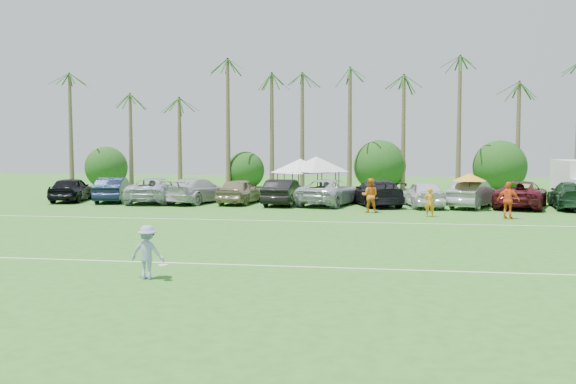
# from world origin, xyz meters

# --- Properties ---
(ground) EXTENTS (120.00, 120.00, 0.00)m
(ground) POSITION_xyz_m (0.00, 0.00, 0.00)
(ground) COLOR #2F6C20
(ground) RESTS_ON ground
(field_lines) EXTENTS (80.00, 12.10, 0.01)m
(field_lines) POSITION_xyz_m (0.00, 8.00, 0.01)
(field_lines) COLOR white
(field_lines) RESTS_ON ground
(palm_tree_0) EXTENTS (2.40, 2.40, 8.90)m
(palm_tree_0) POSITION_xyz_m (-22.00, 38.00, 7.48)
(palm_tree_0) COLOR brown
(palm_tree_0) RESTS_ON ground
(palm_tree_1) EXTENTS (2.40, 2.40, 9.90)m
(palm_tree_1) POSITION_xyz_m (-17.00, 38.00, 8.35)
(palm_tree_1) COLOR brown
(palm_tree_1) RESTS_ON ground
(palm_tree_2) EXTENTS (2.40, 2.40, 10.90)m
(palm_tree_2) POSITION_xyz_m (-12.00, 38.00, 9.21)
(palm_tree_2) COLOR brown
(palm_tree_2) RESTS_ON ground
(palm_tree_3) EXTENTS (2.40, 2.40, 11.90)m
(palm_tree_3) POSITION_xyz_m (-8.00, 38.00, 10.06)
(palm_tree_3) COLOR brown
(palm_tree_3) RESTS_ON ground
(palm_tree_4) EXTENTS (2.40, 2.40, 8.90)m
(palm_tree_4) POSITION_xyz_m (-4.00, 38.00, 7.48)
(palm_tree_4) COLOR brown
(palm_tree_4) RESTS_ON ground
(palm_tree_5) EXTENTS (2.40, 2.40, 9.90)m
(palm_tree_5) POSITION_xyz_m (0.00, 38.00, 8.35)
(palm_tree_5) COLOR brown
(palm_tree_5) RESTS_ON ground
(palm_tree_6) EXTENTS (2.40, 2.40, 10.90)m
(palm_tree_6) POSITION_xyz_m (4.00, 38.00, 9.21)
(palm_tree_6) COLOR brown
(palm_tree_6) RESTS_ON ground
(palm_tree_7) EXTENTS (2.40, 2.40, 11.90)m
(palm_tree_7) POSITION_xyz_m (8.00, 38.00, 10.06)
(palm_tree_7) COLOR brown
(palm_tree_7) RESTS_ON ground
(palm_tree_8) EXTENTS (2.40, 2.40, 8.90)m
(palm_tree_8) POSITION_xyz_m (13.00, 38.00, 7.48)
(palm_tree_8) COLOR brown
(palm_tree_8) RESTS_ON ground
(palm_tree_9) EXTENTS (2.40, 2.40, 9.90)m
(palm_tree_9) POSITION_xyz_m (18.00, 38.00, 8.35)
(palm_tree_9) COLOR brown
(palm_tree_9) RESTS_ON ground
(bush_tree_0) EXTENTS (4.00, 4.00, 4.00)m
(bush_tree_0) POSITION_xyz_m (-19.00, 39.00, 1.80)
(bush_tree_0) COLOR brown
(bush_tree_0) RESTS_ON ground
(bush_tree_1) EXTENTS (4.00, 4.00, 4.00)m
(bush_tree_1) POSITION_xyz_m (-6.00, 39.00, 1.80)
(bush_tree_1) COLOR brown
(bush_tree_1) RESTS_ON ground
(bush_tree_2) EXTENTS (4.00, 4.00, 4.00)m
(bush_tree_2) POSITION_xyz_m (6.00, 39.00, 1.80)
(bush_tree_2) COLOR brown
(bush_tree_2) RESTS_ON ground
(bush_tree_3) EXTENTS (4.00, 4.00, 4.00)m
(bush_tree_3) POSITION_xyz_m (16.00, 39.00, 1.80)
(bush_tree_3) COLOR brown
(bush_tree_3) RESTS_ON ground
(sideline_player_a) EXTENTS (0.60, 0.41, 1.59)m
(sideline_player_a) POSITION_xyz_m (9.01, 17.14, 0.79)
(sideline_player_a) COLOR orange
(sideline_player_a) RESTS_ON ground
(sideline_player_b) EXTENTS (1.01, 0.81, 1.98)m
(sideline_player_b) POSITION_xyz_m (5.73, 18.80, 0.99)
(sideline_player_b) COLOR orange
(sideline_player_b) RESTS_ON ground
(sideline_player_c) EXTENTS (1.25, 0.90, 1.97)m
(sideline_player_c) POSITION_xyz_m (13.05, 16.74, 0.99)
(sideline_player_c) COLOR #F4571B
(sideline_player_c) RESTS_ON ground
(canopy_tent_left) EXTENTS (4.20, 4.20, 3.41)m
(canopy_tent_left) POSITION_xyz_m (0.71, 25.76, 2.92)
(canopy_tent_left) COLOR black
(canopy_tent_left) RESTS_ON ground
(canopy_tent_right) EXTENTS (4.45, 4.45, 3.60)m
(canopy_tent_right) POSITION_xyz_m (1.86, 25.54, 3.09)
(canopy_tent_right) COLOR black
(canopy_tent_right) RESTS_ON ground
(market_umbrella) EXTENTS (1.99, 1.99, 2.22)m
(market_umbrella) POSITION_xyz_m (11.54, 20.94, 1.99)
(market_umbrella) COLOR black
(market_umbrella) RESTS_ON ground
(frisbee_player) EXTENTS (1.21, 0.66, 1.59)m
(frisbee_player) POSITION_xyz_m (-0.19, -0.53, 0.80)
(frisbee_player) COLOR #8A96C4
(frisbee_player) RESTS_ON ground
(parked_car_0) EXTENTS (2.73, 5.17, 1.68)m
(parked_car_0) POSITION_xyz_m (-14.75, 22.77, 0.84)
(parked_car_0) COLOR black
(parked_car_0) RESTS_ON ground
(parked_car_1) EXTENTS (2.83, 5.35, 1.68)m
(parked_car_1) POSITION_xyz_m (-11.79, 22.95, 0.84)
(parked_car_1) COLOR black
(parked_car_1) RESTS_ON ground
(parked_car_2) EXTENTS (3.44, 6.31, 1.68)m
(parked_car_2) POSITION_xyz_m (-8.83, 22.87, 0.84)
(parked_car_2) COLOR #B4B6C1
(parked_car_2) RESTS_ON ground
(parked_car_3) EXTENTS (3.77, 6.19, 1.68)m
(parked_car_3) POSITION_xyz_m (-5.86, 22.89, 0.84)
(parked_car_3) COLOR silver
(parked_car_3) RESTS_ON ground
(parked_car_4) EXTENTS (2.56, 5.12, 1.68)m
(parked_car_4) POSITION_xyz_m (-2.90, 22.93, 0.84)
(parked_car_4) COLOR #877B5B
(parked_car_4) RESTS_ON ground
(parked_car_5) EXTENTS (2.13, 5.20, 1.68)m
(parked_car_5) POSITION_xyz_m (0.06, 22.52, 0.84)
(parked_car_5) COLOR black
(parked_car_5) RESTS_ON ground
(parked_car_6) EXTENTS (4.33, 6.57, 1.68)m
(parked_car_6) POSITION_xyz_m (3.03, 22.91, 0.84)
(parked_car_6) COLOR #ADAFB7
(parked_car_6) RESTS_ON ground
(parked_car_7) EXTENTS (4.11, 6.23, 1.68)m
(parked_car_7) POSITION_xyz_m (5.99, 22.93, 0.84)
(parked_car_7) COLOR black
(parked_car_7) RESTS_ON ground
(parked_car_8) EXTENTS (2.74, 5.18, 1.68)m
(parked_car_8) POSITION_xyz_m (8.96, 22.45, 0.84)
(parked_car_8) COLOR silver
(parked_car_8) RESTS_ON ground
(parked_car_9) EXTENTS (3.60, 5.38, 1.68)m
(parked_car_9) POSITION_xyz_m (11.92, 22.63, 0.84)
(parked_car_9) COLOR gray
(parked_car_9) RESTS_ON ground
(parked_car_10) EXTENTS (4.34, 6.57, 1.68)m
(parked_car_10) POSITION_xyz_m (14.88, 22.96, 0.84)
(parked_car_10) COLOR #56121D
(parked_car_10) RESTS_ON ground
(parked_car_11) EXTENTS (2.93, 5.99, 1.68)m
(parked_car_11) POSITION_xyz_m (17.85, 22.77, 0.84)
(parked_car_11) COLOR #17351F
(parked_car_11) RESTS_ON ground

